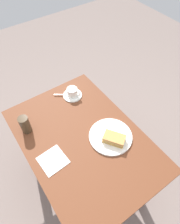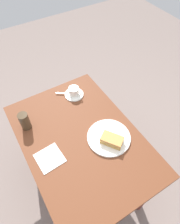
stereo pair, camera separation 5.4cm
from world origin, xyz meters
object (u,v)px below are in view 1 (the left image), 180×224
Objects in this scene: coffee_cup at (72,92)px; spoon at (63,95)px; coffee_saucer at (73,95)px; drinking_glass at (25,125)px; napkin at (53,160)px; dining_table at (83,150)px; sandwich_front at (114,139)px; sandwich_plate at (111,136)px.

coffee_cup reaches higher than spoon.
coffee_saucer is 1.42× the size of coffee_cup.
drinking_glass is at bearing 102.56° from coffee_cup.
napkin is 0.30m from drinking_glass.
dining_table is 0.41m from coffee_saucer.
drinking_glass is at bearing 102.81° from coffee_saucer.
spoon is (0.53, 0.06, -0.03)m from sandwich_front.
coffee_cup is (0.49, 0.00, 0.01)m from sandwich_front.
coffee_saucer is 0.53m from napkin.
spoon is at bearing 6.64° from sandwich_front.
spoon is at bearing -36.50° from napkin.
coffee_saucer is at bearing -22.24° from dining_table.
drinking_glass is (-0.09, 0.41, 0.02)m from coffee_cup.
coffee_saucer is at bearing -44.47° from napkin.
napkin reaches higher than dining_table.
sandwich_plate is at bearing -130.37° from drinking_glass.
drinking_glass is (0.35, 0.42, 0.06)m from sandwich_plate.
sandwich_plate is 0.45m from coffee_cup.
spoon is at bearing 7.98° from sandwich_plate.
dining_table is at bearing 59.08° from sandwich_plate.
sandwich_front reaches higher than napkin.
sandwich_plate is 2.15× the size of drinking_glass.
sandwich_front is 0.49m from coffee_cup.
sandwich_front is at bearing -133.93° from drinking_glass.
sandwich_plate reaches higher than coffee_saucer.
spoon is 0.68× the size of drinking_glass.
napkin is at bearing 79.92° from sandwich_plate.
coffee_cup is at bearing -44.66° from napkin.
sandwich_plate is 0.45m from coffee_saucer.
sandwich_front is 0.57m from drinking_glass.
coffee_cup is 0.53m from napkin.
napkin is at bearing -172.92° from drinking_glass.
sandwich_plate is 1.98× the size of coffee_saucer.
spoon is (0.49, 0.07, 0.01)m from sandwich_plate.
sandwich_plate is at bearing -100.08° from napkin.
spoon is (0.04, 0.06, -0.03)m from coffee_cup.
coffee_cup is at bearing -126.20° from spoon.
dining_table is 0.24m from sandwich_plate.
drinking_glass is at bearing 111.29° from spoon.
coffee_cup is at bearing 0.11° from sandwich_front.
sandwich_front is 0.53m from spoon.
sandwich_front is 0.49m from coffee_saucer.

